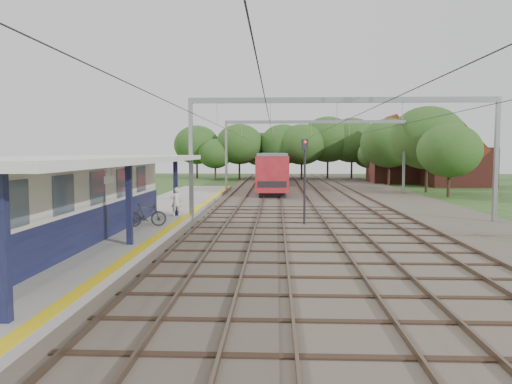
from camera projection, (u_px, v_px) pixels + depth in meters
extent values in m
plane|color=#2D4C1E|center=(282.00, 300.00, 13.38)|extent=(160.00, 160.00, 0.00)
cube|color=#473D33|center=(324.00, 198.00, 43.09)|extent=(18.00, 90.00, 0.10)
cube|color=gray|center=(144.00, 221.00, 27.61)|extent=(5.00, 52.00, 0.35)
cube|color=yellow|center=(184.00, 218.00, 27.50)|extent=(0.45, 52.00, 0.01)
cube|color=beige|center=(64.00, 199.00, 20.54)|extent=(3.20, 18.00, 3.40)
cube|color=#111437|center=(104.00, 223.00, 20.56)|extent=(0.06, 18.00, 1.40)
cube|color=slate|center=(103.00, 187.00, 20.44)|extent=(0.05, 16.00, 1.30)
cube|color=#111437|center=(3.00, 248.00, 10.47)|extent=(0.22, 0.22, 3.20)
cube|color=#111437|center=(129.00, 204.00, 19.44)|extent=(0.22, 0.22, 3.20)
cube|color=#111437|center=(176.00, 188.00, 28.40)|extent=(0.22, 0.22, 3.20)
cube|color=silver|center=(80.00, 160.00, 19.38)|extent=(6.40, 20.00, 0.24)
cube|color=white|center=(109.00, 180.00, 17.36)|extent=(0.06, 0.85, 0.26)
cube|color=brown|center=(230.00, 196.00, 43.41)|extent=(0.07, 88.00, 0.15)
cube|color=brown|center=(246.00, 196.00, 43.36)|extent=(0.07, 88.00, 0.15)
cube|color=brown|center=(264.00, 196.00, 43.29)|extent=(0.07, 88.00, 0.15)
cube|color=brown|center=(281.00, 196.00, 43.23)|extent=(0.07, 88.00, 0.15)
cube|color=brown|center=(307.00, 196.00, 43.14)|extent=(0.07, 88.00, 0.15)
cube|color=brown|center=(323.00, 196.00, 43.09)|extent=(0.07, 88.00, 0.15)
cube|color=brown|center=(349.00, 196.00, 43.00)|extent=(0.07, 88.00, 0.15)
cube|color=brown|center=(365.00, 196.00, 42.94)|extent=(0.07, 88.00, 0.15)
cube|color=gray|center=(191.00, 160.00, 28.24)|extent=(0.22, 0.22, 7.00)
cube|color=gray|center=(496.00, 161.00, 27.55)|extent=(0.22, 0.22, 7.00)
cube|color=gray|center=(343.00, 100.00, 27.63)|extent=(17.00, 0.20, 0.30)
cube|color=gray|center=(226.00, 157.00, 48.16)|extent=(0.22, 0.22, 7.00)
cube|color=gray|center=(404.00, 157.00, 47.48)|extent=(0.22, 0.22, 7.00)
cube|color=gray|center=(315.00, 122.00, 47.55)|extent=(17.00, 0.20, 0.30)
cylinder|color=black|center=(238.00, 134.00, 42.96)|extent=(0.02, 88.00, 0.02)
cylinder|color=black|center=(272.00, 134.00, 42.84)|extent=(0.02, 88.00, 0.02)
cylinder|color=black|center=(316.00, 134.00, 42.69)|extent=(0.02, 88.00, 0.02)
cylinder|color=black|center=(358.00, 134.00, 42.55)|extent=(0.02, 88.00, 0.02)
cylinder|color=#382619|center=(210.00, 169.00, 74.42)|extent=(0.28, 0.28, 2.88)
ellipsoid|color=#21491A|center=(210.00, 146.00, 74.14)|extent=(6.72, 6.72, 5.76)
cylinder|color=#382619|center=(251.00, 170.00, 76.19)|extent=(0.28, 0.28, 2.52)
ellipsoid|color=#21491A|center=(251.00, 150.00, 75.94)|extent=(5.88, 5.88, 5.04)
cylinder|color=#382619|center=(291.00, 168.00, 72.93)|extent=(0.28, 0.28, 3.24)
ellipsoid|color=#21491A|center=(291.00, 141.00, 72.61)|extent=(7.56, 7.56, 6.48)
cylinder|color=#382619|center=(331.00, 170.00, 74.70)|extent=(0.28, 0.28, 2.70)
ellipsoid|color=#21491A|center=(331.00, 148.00, 74.44)|extent=(6.30, 6.30, 5.40)
cylinder|color=#382619|center=(421.00, 179.00, 50.54)|extent=(0.28, 0.28, 2.52)
ellipsoid|color=#21491A|center=(422.00, 148.00, 50.30)|extent=(5.88, 5.88, 5.04)
cylinder|color=#382619|center=(390.00, 171.00, 66.44)|extent=(0.28, 0.28, 2.88)
ellipsoid|color=#21491A|center=(390.00, 145.00, 66.16)|extent=(6.72, 6.72, 5.76)
cube|color=brown|center=(458.00, 167.00, 58.17)|extent=(7.00, 6.00, 4.50)
cube|color=#5D2617|center=(458.00, 140.00, 57.92)|extent=(4.99, 6.12, 4.99)
cube|color=brown|center=(401.00, 164.00, 64.33)|extent=(8.00, 6.00, 5.00)
cube|color=#5D2617|center=(402.00, 137.00, 64.06)|extent=(5.52, 6.12, 5.52)
imported|color=white|center=(176.00, 202.00, 28.19)|extent=(0.70, 0.58, 1.63)
imported|color=black|center=(146.00, 215.00, 24.19)|extent=(2.00, 1.03, 1.16)
cube|color=black|center=(273.00, 188.00, 50.32)|extent=(2.26, 16.16, 0.44)
cube|color=#A51820|center=(273.00, 171.00, 50.18)|extent=(2.83, 17.56, 3.06)
cube|color=black|center=(273.00, 168.00, 50.16)|extent=(2.87, 16.16, 0.88)
cube|color=slate|center=(273.00, 155.00, 50.05)|extent=(2.60, 17.56, 0.28)
cube|color=black|center=(274.00, 179.00, 68.41)|extent=(2.26, 16.16, 0.44)
cube|color=#A51820|center=(274.00, 166.00, 68.27)|extent=(2.83, 17.56, 3.06)
cube|color=black|center=(274.00, 164.00, 68.25)|extent=(2.87, 16.16, 0.88)
cube|color=slate|center=(274.00, 154.00, 68.14)|extent=(2.60, 17.56, 0.28)
cylinder|color=black|center=(305.00, 187.00, 26.61)|extent=(0.15, 0.15, 4.25)
cube|color=black|center=(305.00, 145.00, 26.43)|extent=(0.36, 0.27, 0.58)
sphere|color=red|center=(305.00, 142.00, 26.32)|extent=(0.15, 0.15, 0.15)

